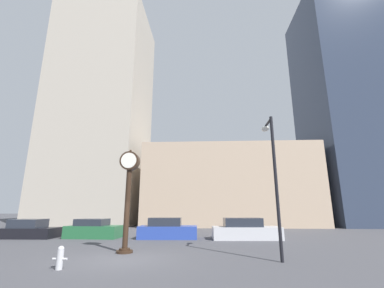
{
  "coord_description": "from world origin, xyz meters",
  "views": [
    {
      "loc": [
        3.61,
        -11.56,
        2.1
      ],
      "look_at": [
        2.43,
        10.8,
        7.75
      ],
      "focal_mm": 24.0,
      "sensor_mm": 36.0,
      "label": 1
    }
  ],
  "objects_px": {
    "car_blue": "(167,230)",
    "fire_hydrant_near": "(60,257)",
    "car_black": "(29,230)",
    "street_lamp_right": "(272,162)",
    "street_clock": "(128,187)",
    "car_silver": "(245,230)",
    "car_green": "(94,230)"
  },
  "relations": [
    {
      "from": "street_clock",
      "to": "car_green",
      "type": "relative_size",
      "value": 1.3
    },
    {
      "from": "car_green",
      "to": "street_lamp_right",
      "type": "height_order",
      "value": "street_lamp_right"
    },
    {
      "from": "car_black",
      "to": "car_blue",
      "type": "relative_size",
      "value": 0.92
    },
    {
      "from": "car_green",
      "to": "street_clock",
      "type": "bearing_deg",
      "value": -52.56
    },
    {
      "from": "car_blue",
      "to": "street_clock",
      "type": "bearing_deg",
      "value": -103.06
    },
    {
      "from": "street_lamp_right",
      "to": "fire_hydrant_near",
      "type": "bearing_deg",
      "value": -165.73
    },
    {
      "from": "car_silver",
      "to": "street_lamp_right",
      "type": "xyz_separation_m",
      "value": [
        0.28,
        -7.56,
        3.53
      ]
    },
    {
      "from": "street_clock",
      "to": "car_black",
      "type": "height_order",
      "value": "street_clock"
    },
    {
      "from": "car_black",
      "to": "street_lamp_right",
      "type": "xyz_separation_m",
      "value": [
        16.14,
        -7.57,
        3.59
      ]
    },
    {
      "from": "fire_hydrant_near",
      "to": "street_lamp_right",
      "type": "height_order",
      "value": "street_lamp_right"
    },
    {
      "from": "street_clock",
      "to": "street_lamp_right",
      "type": "relative_size",
      "value": 0.83
    },
    {
      "from": "car_silver",
      "to": "fire_hydrant_near",
      "type": "height_order",
      "value": "car_silver"
    },
    {
      "from": "fire_hydrant_near",
      "to": "street_clock",
      "type": "bearing_deg",
      "value": 71.15
    },
    {
      "from": "street_lamp_right",
      "to": "car_green",
      "type": "bearing_deg",
      "value": 145.33
    },
    {
      "from": "car_silver",
      "to": "car_green",
      "type": "bearing_deg",
      "value": 175.56
    },
    {
      "from": "car_blue",
      "to": "street_lamp_right",
      "type": "bearing_deg",
      "value": -55.31
    },
    {
      "from": "car_black",
      "to": "car_blue",
      "type": "xyz_separation_m",
      "value": [
        10.26,
        0.19,
        0.06
      ]
    },
    {
      "from": "street_clock",
      "to": "fire_hydrant_near",
      "type": "relative_size",
      "value": 6.5
    },
    {
      "from": "street_clock",
      "to": "fire_hydrant_near",
      "type": "height_order",
      "value": "street_clock"
    },
    {
      "from": "car_blue",
      "to": "fire_hydrant_near",
      "type": "bearing_deg",
      "value": -106.15
    },
    {
      "from": "car_blue",
      "to": "street_lamp_right",
      "type": "xyz_separation_m",
      "value": [
        5.88,
        -7.76,
        3.53
      ]
    },
    {
      "from": "car_black",
      "to": "car_blue",
      "type": "distance_m",
      "value": 10.26
    },
    {
      "from": "street_clock",
      "to": "car_silver",
      "type": "height_order",
      "value": "street_clock"
    },
    {
      "from": "car_green",
      "to": "car_blue",
      "type": "distance_m",
      "value": 5.53
    },
    {
      "from": "car_green",
      "to": "fire_hydrant_near",
      "type": "relative_size",
      "value": 5.0
    },
    {
      "from": "street_clock",
      "to": "car_black",
      "type": "relative_size",
      "value": 1.31
    },
    {
      "from": "car_green",
      "to": "car_blue",
      "type": "height_order",
      "value": "car_blue"
    },
    {
      "from": "car_black",
      "to": "fire_hydrant_near",
      "type": "distance_m",
      "value": 12.47
    },
    {
      "from": "fire_hydrant_near",
      "to": "car_blue",
      "type": "bearing_deg",
      "value": 76.31
    },
    {
      "from": "street_clock",
      "to": "fire_hydrant_near",
      "type": "bearing_deg",
      "value": -108.85
    },
    {
      "from": "fire_hydrant_near",
      "to": "car_silver",
      "type": "bearing_deg",
      "value": 50.37
    },
    {
      "from": "street_clock",
      "to": "street_lamp_right",
      "type": "xyz_separation_m",
      "value": [
        7.05,
        -1.51,
        0.94
      ]
    }
  ]
}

